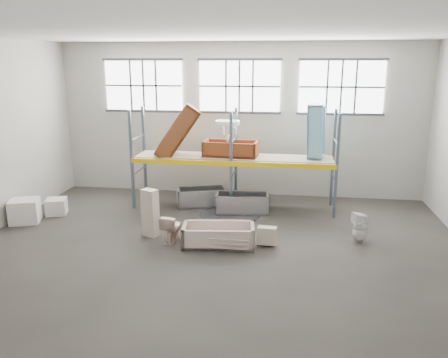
% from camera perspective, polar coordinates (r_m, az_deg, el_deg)
% --- Properties ---
extents(floor, '(12.00, 10.00, 0.10)m').
position_cam_1_polar(floor, '(10.78, -1.17, -9.49)').
color(floor, '#44403A').
rests_on(floor, ground).
extents(ceiling, '(12.00, 10.00, 0.10)m').
position_cam_1_polar(ceiling, '(9.87, -1.33, 18.66)').
color(ceiling, silver).
rests_on(ceiling, ground).
extents(wall_back, '(12.00, 0.10, 5.00)m').
position_cam_1_polar(wall_back, '(14.96, 1.99, 7.49)').
color(wall_back, '#A5A399').
rests_on(wall_back, ground).
extents(wall_front, '(12.00, 0.10, 5.00)m').
position_cam_1_polar(wall_front, '(5.27, -10.42, -6.23)').
color(wall_front, '#ABA99E').
rests_on(wall_front, ground).
extents(window_left, '(2.60, 0.04, 1.60)m').
position_cam_1_polar(window_left, '(15.44, -10.16, 11.60)').
color(window_left, white).
rests_on(window_left, wall_back).
extents(window_mid, '(2.60, 0.04, 1.60)m').
position_cam_1_polar(window_mid, '(14.76, 1.97, 11.68)').
color(window_mid, white).
rests_on(window_mid, wall_back).
extents(window_right, '(2.60, 0.04, 1.60)m').
position_cam_1_polar(window_right, '(14.75, 14.67, 11.23)').
color(window_right, white).
rests_on(window_right, wall_back).
extents(rack_upright_la, '(0.08, 0.08, 3.00)m').
position_cam_1_polar(rack_upright_la, '(13.73, -11.63, 2.32)').
color(rack_upright_la, slate).
rests_on(rack_upright_la, floor).
extents(rack_upright_lb, '(0.08, 0.08, 3.00)m').
position_cam_1_polar(rack_upright_lb, '(14.84, -10.07, 3.31)').
color(rack_upright_lb, slate).
rests_on(rack_upright_lb, floor).
extents(rack_upright_ma, '(0.08, 0.08, 3.00)m').
position_cam_1_polar(rack_upright_ma, '(13.03, 0.89, 1.96)').
color(rack_upright_ma, slate).
rests_on(rack_upright_ma, floor).
extents(rack_upright_mb, '(0.08, 0.08, 3.00)m').
position_cam_1_polar(rack_upright_mb, '(14.19, 1.52, 3.02)').
color(rack_upright_mb, slate).
rests_on(rack_upright_mb, floor).
extents(rack_upright_ra, '(0.08, 0.08, 3.00)m').
position_cam_1_polar(rack_upright_ra, '(13.00, 14.13, 1.49)').
color(rack_upright_ra, slate).
rests_on(rack_upright_ra, floor).
extents(rack_upright_rb, '(0.08, 0.08, 3.00)m').
position_cam_1_polar(rack_upright_rb, '(14.16, 13.67, 2.58)').
color(rack_upright_rb, slate).
rests_on(rack_upright_rb, floor).
extents(rack_beam_front, '(6.00, 0.10, 0.14)m').
position_cam_1_polar(rack_beam_front, '(13.03, 0.89, 1.96)').
color(rack_beam_front, yellow).
rests_on(rack_beam_front, floor).
extents(rack_beam_back, '(6.00, 0.10, 0.14)m').
position_cam_1_polar(rack_beam_back, '(14.19, 1.52, 3.02)').
color(rack_beam_back, yellow).
rests_on(rack_beam_back, floor).
extents(shelf_deck, '(5.90, 1.10, 0.03)m').
position_cam_1_polar(shelf_deck, '(13.59, 1.22, 2.84)').
color(shelf_deck, gray).
rests_on(shelf_deck, floor).
extents(wet_patch, '(1.80, 1.80, 0.00)m').
position_cam_1_polar(wet_patch, '(13.25, 0.75, -4.56)').
color(wet_patch, black).
rests_on(wet_patch, floor).
extents(bathtub_beige, '(1.83, 1.02, 0.51)m').
position_cam_1_polar(bathtub_beige, '(11.05, -0.71, -7.15)').
color(bathtub_beige, beige).
rests_on(bathtub_beige, floor).
extents(cistern_spare, '(0.47, 0.25, 0.43)m').
position_cam_1_polar(cistern_spare, '(11.02, 5.48, -7.15)').
color(cistern_spare, beige).
rests_on(cistern_spare, bathtub_beige).
extents(sink_in_tub, '(0.55, 0.55, 0.17)m').
position_cam_1_polar(sink_in_tub, '(11.17, 0.98, -7.44)').
color(sink_in_tub, '#C4ADA2').
rests_on(sink_in_tub, bathtub_beige).
extents(toilet_beige, '(0.49, 0.74, 0.70)m').
position_cam_1_polar(toilet_beige, '(11.34, -6.64, -6.16)').
color(toilet_beige, beige).
rests_on(toilet_beige, floor).
extents(cistern_tall, '(0.47, 0.40, 1.24)m').
position_cam_1_polar(cistern_tall, '(11.66, -9.35, -4.27)').
color(cistern_tall, '#C1B5A1').
rests_on(cistern_tall, floor).
extents(toilet_white, '(0.45, 0.45, 0.77)m').
position_cam_1_polar(toilet_white, '(11.70, 16.88, -5.87)').
color(toilet_white, white).
rests_on(toilet_white, floor).
extents(steel_tub_left, '(1.65, 1.14, 0.55)m').
position_cam_1_polar(steel_tub_left, '(14.05, -2.85, -2.27)').
color(steel_tub_left, '#B6BABF').
rests_on(steel_tub_left, floor).
extents(steel_tub_right, '(1.62, 0.89, 0.57)m').
position_cam_1_polar(steel_tub_right, '(13.41, 2.31, -3.06)').
color(steel_tub_right, '#AAACB2').
rests_on(steel_tub_right, floor).
extents(rust_tub_flat, '(1.67, 0.87, 0.46)m').
position_cam_1_polar(rust_tub_flat, '(13.59, 0.84, 3.88)').
color(rust_tub_flat, '#933826').
rests_on(rust_tub_flat, shelf_deck).
extents(rust_tub_tilted, '(1.57, 1.11, 1.75)m').
position_cam_1_polar(rust_tub_tilted, '(13.78, -5.91, 5.95)').
color(rust_tub_tilted, brown).
rests_on(rust_tub_tilted, shelf_deck).
extents(sink_on_shelf, '(0.80, 0.66, 0.64)m').
position_cam_1_polar(sink_on_shelf, '(13.41, 0.44, 4.92)').
color(sink_on_shelf, white).
rests_on(sink_on_shelf, rust_tub_flat).
extents(blue_tub_upright, '(0.61, 0.81, 1.58)m').
position_cam_1_polar(blue_tub_upright, '(13.50, 11.64, 5.98)').
color(blue_tub_upright, '#77B8D0').
rests_on(blue_tub_upright, shelf_deck).
extents(bucket, '(0.36, 0.36, 0.37)m').
position_cam_1_polar(bucket, '(10.88, -2.45, -7.92)').
color(bucket, silver).
rests_on(bucket, floor).
extents(carton_near, '(0.94, 0.87, 0.66)m').
position_cam_1_polar(carton_near, '(13.74, -23.97, -3.73)').
color(carton_near, white).
rests_on(carton_near, floor).
extents(carton_far, '(0.71, 0.71, 0.47)m').
position_cam_1_polar(carton_far, '(14.14, -20.50, -3.29)').
color(carton_far, silver).
rests_on(carton_far, floor).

